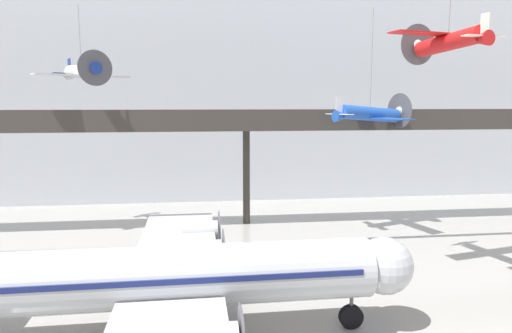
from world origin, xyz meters
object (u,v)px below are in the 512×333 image
Objects in this scene: suspended_plane_white_twin at (82,72)px; airliner_silver_main at (154,278)px; suspended_plane_red_highwing at (448,41)px; suspended_plane_blue_trainer at (370,114)px.

airliner_silver_main is at bearing -12.84° from suspended_plane_white_twin.
suspended_plane_red_highwing reaches higher than suspended_plane_white_twin.
suspended_plane_white_twin is at bearing 156.15° from suspended_plane_blue_trainer.
suspended_plane_red_highwing reaches higher than suspended_plane_blue_trainer.
airliner_silver_main is 25.20m from suspended_plane_white_twin.
suspended_plane_white_twin is at bearing 110.27° from airliner_silver_main.
airliner_silver_main is 23.49m from suspended_plane_red_highwing.
suspended_plane_red_highwing is (18.62, 6.74, 12.64)m from airliner_silver_main.
suspended_plane_red_highwing is (0.77, -11.46, 5.02)m from suspended_plane_blue_trainer.
suspended_plane_red_highwing is (26.66, -14.27, 1.28)m from suspended_plane_white_twin.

